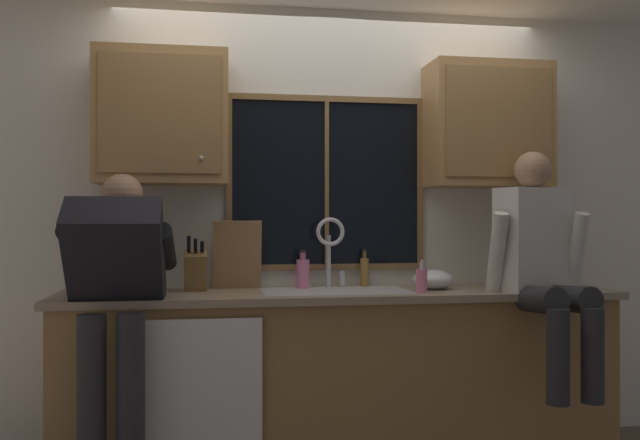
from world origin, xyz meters
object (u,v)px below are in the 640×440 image
Objects in this scene: mixing_bowl at (433,280)px; soap_dispenser at (422,280)px; person_sitting_on_counter at (542,258)px; bottle_tall_clear at (365,271)px; person_standing at (116,294)px; bottle_green_glass at (303,273)px; cutting_board at (237,255)px; knife_block at (196,271)px.

soap_dispenser reaches higher than mixing_bowl.
person_sitting_on_counter is 5.83× the size of bottle_tall_clear.
person_standing is 7.18× the size of bottle_green_glass.
soap_dispenser is (0.96, -0.36, -0.12)m from cutting_board.
soap_dispenser is at bearing -125.02° from mixing_bowl.
person_sitting_on_counter is 1.66m from cutting_board.
person_sitting_on_counter is at bearing -30.61° from mixing_bowl.
person_sitting_on_counter is at bearing -19.86° from bottle_green_glass.
person_sitting_on_counter is 0.65m from soap_dispenser.
bottle_green_glass is 0.38m from bottle_tall_clear.
person_sitting_on_counter is at bearing -11.14° from soap_dispenser.
bottle_tall_clear is (0.37, 0.06, 0.00)m from bottle_green_glass.
knife_block is (-1.81, 0.38, -0.08)m from person_sitting_on_counter.
person_sitting_on_counter is at bearing -16.83° from cutting_board.
bottle_green_glass is (0.60, 0.06, -0.02)m from knife_block.
bottle_green_glass is (-1.22, 0.44, -0.10)m from person_sitting_on_counter.
person_sitting_on_counter is at bearing -11.89° from knife_block.
person_standing is 0.80m from cutting_board.
soap_dispenser is 0.44m from bottle_tall_clear.
knife_block is 0.98m from bottle_tall_clear.
person_standing is 4.80× the size of knife_block.
soap_dispenser is at bearing -59.67° from bottle_tall_clear.
mixing_bowl is at bearing 54.98° from soap_dispenser.
soap_dispenser is at bearing -12.27° from knife_block.
bottle_tall_clear is (-0.22, 0.38, 0.02)m from soap_dispenser.
knife_block is at bearing 176.28° from mixing_bowl.
cutting_board is 1.80× the size of bottle_tall_clear.
bottle_tall_clear is at bearing 120.33° from soap_dispenser.
person_standing reaches higher than cutting_board.
knife_block is 1.22m from soap_dispenser.
soap_dispenser is at bearing 168.86° from person_sitting_on_counter.
person_standing is at bearing -157.99° from bottle_tall_clear.
bottle_tall_clear reaches higher than bottle_green_glass.
bottle_green_glass reaches higher than soap_dispenser.
bottle_tall_clear reaches higher than soap_dispenser.
soap_dispenser is 0.80× the size of bottle_tall_clear.
cutting_board is at bearing 173.86° from bottle_green_glass.
mixing_bowl is (1.31, -0.09, -0.06)m from knife_block.
person_standing is at bearing -174.24° from soap_dispenser.
person_standing reaches higher than mixing_bowl.
soap_dispenser is (-0.62, 0.12, -0.12)m from person_sitting_on_counter.
mixing_bowl is (-0.50, 0.30, -0.13)m from person_sitting_on_counter.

